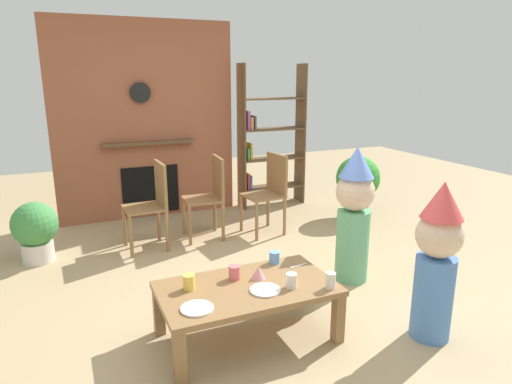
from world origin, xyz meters
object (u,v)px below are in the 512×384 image
(bookshelf, at_px, (268,141))
(birthday_cake_slice, at_px, (258,273))
(paper_cup_far_right, at_px, (331,281))
(child_in_pink, at_px, (354,211))
(potted_plant_short, at_px, (35,229))
(paper_cup_near_left, at_px, (234,272))
(paper_cup_near_right, at_px, (274,257))
(child_with_cone_hat, at_px, (437,258))
(coffee_table, at_px, (247,293))
(dining_chair_right, at_px, (270,189))
(paper_plate_rear, at_px, (265,290))
(dining_chair_left, at_px, (153,200))
(paper_cup_center, at_px, (189,282))
(potted_plant_tall, at_px, (358,182))
(dining_chair_middle, at_px, (210,192))
(paper_plate_front, at_px, (197,308))
(paper_cup_far_left, at_px, (291,281))

(bookshelf, relative_size, birthday_cake_slice, 19.00)
(paper_cup_far_right, bearing_deg, bookshelf, 72.23)
(child_in_pink, xyz_separation_m, potted_plant_short, (-2.55, 1.53, -0.30))
(paper_cup_near_left, relative_size, paper_cup_near_right, 1.08)
(paper_cup_near_left, distance_m, child_in_pink, 1.29)
(birthday_cake_slice, bearing_deg, child_with_cone_hat, -28.57)
(coffee_table, relative_size, dining_chair_right, 1.31)
(paper_plate_rear, bearing_deg, dining_chair_left, 99.12)
(paper_cup_center, height_order, birthday_cake_slice, paper_cup_center)
(child_with_cone_hat, distance_m, potted_plant_tall, 2.72)
(coffee_table, bearing_deg, paper_cup_near_right, 38.74)
(paper_cup_far_right, relative_size, dining_chair_middle, 0.12)
(bookshelf, relative_size, paper_cup_near_right, 21.24)
(birthday_cake_slice, relative_size, child_with_cone_hat, 0.09)
(paper_plate_front, bearing_deg, paper_cup_near_right, 30.67)
(paper_cup_near_left, xyz_separation_m, dining_chair_middle, (0.43, 1.87, 0.08))
(paper_cup_near_left, xyz_separation_m, child_in_pink, (1.23, 0.35, 0.19))
(coffee_table, height_order, potted_plant_tall, potted_plant_tall)
(paper_plate_front, distance_m, birthday_cake_slice, 0.57)
(coffee_table, bearing_deg, birthday_cake_slice, 33.10)
(paper_cup_near_right, bearing_deg, dining_chair_middle, 87.98)
(bookshelf, height_order, paper_cup_near_left, bookshelf)
(coffee_table, distance_m, potted_plant_tall, 3.04)
(paper_cup_far_right, xyz_separation_m, child_in_pink, (0.70, 0.73, 0.19))
(paper_cup_near_right, height_order, dining_chair_middle, dining_chair_middle)
(paper_cup_far_left, relative_size, potted_plant_tall, 0.13)
(paper_plate_front, bearing_deg, child_in_pink, 22.09)
(bookshelf, height_order, paper_plate_rear, bookshelf)
(bookshelf, height_order, paper_cup_far_left, bookshelf)
(coffee_table, xyz_separation_m, potted_plant_short, (-1.36, 2.01, -0.00))
(potted_plant_short, bearing_deg, paper_plate_front, -66.13)
(paper_cup_center, height_order, child_in_pink, child_in_pink)
(paper_plate_rear, relative_size, dining_chair_right, 0.23)
(paper_cup_near_right, relative_size, potted_plant_tall, 0.12)
(paper_plate_front, bearing_deg, paper_plate_rear, 6.21)
(child_in_pink, bearing_deg, paper_plate_front, 0.17)
(bookshelf, bearing_deg, potted_plant_tall, -49.49)
(coffee_table, bearing_deg, paper_plate_rear, -53.76)
(dining_chair_middle, xyz_separation_m, potted_plant_tall, (1.92, -0.04, -0.05))
(paper_cup_near_left, distance_m, paper_plate_front, 0.47)
(paper_cup_far_right, height_order, potted_plant_short, potted_plant_short)
(paper_plate_rear, distance_m, child_in_pink, 1.28)
(paper_cup_near_left, relative_size, paper_cup_far_left, 0.97)
(birthday_cake_slice, bearing_deg, paper_plate_front, -154.82)
(birthday_cake_slice, xyz_separation_m, dining_chair_middle, (0.28, 1.93, 0.08))
(bookshelf, bearing_deg, paper_cup_far_left, -112.25)
(paper_cup_far_left, bearing_deg, birthday_cake_slice, 124.33)
(dining_chair_left, height_order, dining_chair_right, same)
(child_with_cone_hat, bearing_deg, paper_cup_near_left, -4.62)
(child_with_cone_hat, bearing_deg, dining_chair_left, -36.92)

